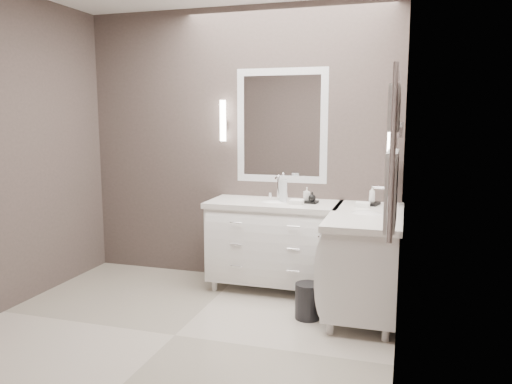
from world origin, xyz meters
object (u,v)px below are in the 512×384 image
(vanity_back, at_px, (274,239))
(towel_ladder, at_px, (393,162))
(vanity_right, at_px, (365,256))
(waste_bin, at_px, (308,301))

(vanity_back, relative_size, towel_ladder, 1.38)
(vanity_right, distance_m, waste_bin, 0.62)
(vanity_right, relative_size, waste_bin, 4.22)
(vanity_right, bearing_deg, vanity_back, 159.62)
(waste_bin, bearing_deg, vanity_right, 34.16)
(vanity_right, height_order, towel_ladder, towel_ladder)
(waste_bin, bearing_deg, towel_ladder, -57.26)
(towel_ladder, bearing_deg, vanity_right, 99.84)
(vanity_right, xyz_separation_m, towel_ladder, (0.23, -1.30, 0.91))
(vanity_back, xyz_separation_m, towel_ladder, (1.10, -1.63, 0.91))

